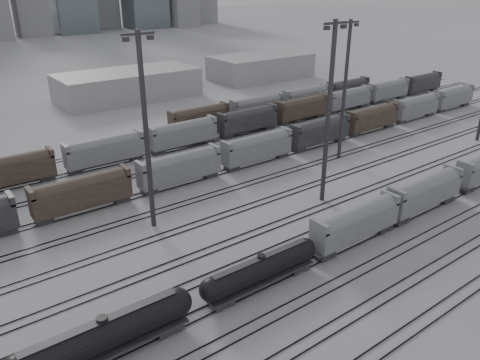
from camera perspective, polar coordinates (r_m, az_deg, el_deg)
ground at (r=65.41m, az=14.25°, el=-7.80°), size 900.00×900.00×0.00m
tracks at (r=75.90m, az=4.16°, el=-2.39°), size 220.00×71.50×0.16m
tank_car_a at (r=47.50m, az=-16.20°, el=-17.76°), size 18.49×3.08×4.57m
tank_car_b at (r=54.82m, az=2.58°, el=-10.79°), size 16.43×2.74×4.06m
hopper_car_a at (r=64.45m, az=13.94°, el=-4.93°), size 14.71×2.92×5.26m
hopper_car_b at (r=76.19m, az=21.59°, el=-1.27°), size 15.24×3.03×5.45m
light_mast_b at (r=63.78m, az=-11.40°, el=6.02°), size 4.38×0.70×27.35m
light_mast_c at (r=71.87m, az=10.76°, el=8.28°), size 4.46×0.71×27.85m
light_mast_d at (r=91.38m, az=12.66°, el=10.85°), size 4.20×0.67×26.27m
bg_string_near at (r=89.83m, az=2.09°, el=3.78°), size 151.00×3.00×5.60m
bg_string_mid at (r=107.66m, az=0.94°, el=7.19°), size 151.00×3.00×5.60m
bg_string_far at (r=124.39m, az=5.15°, el=9.36°), size 66.00×3.00×5.60m
warehouse_mid at (r=143.08m, az=-13.48°, el=11.20°), size 40.00×18.00×8.00m
warehouse_right at (r=168.73m, az=2.59°, el=13.64°), size 35.00×18.00×8.00m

